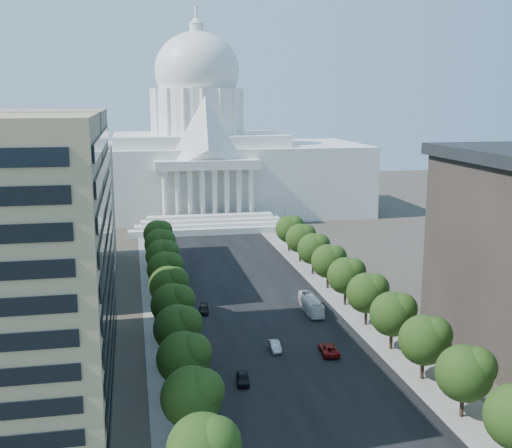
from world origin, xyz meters
TOP-DOWN VIEW (x-y plane):
  - road_asphalt at (0.00, 90.00)m, footprint 30.00×260.00m
  - sidewalk_left at (-19.00, 90.00)m, footprint 8.00×260.00m
  - sidewalk_right at (19.00, 90.00)m, footprint 8.00×260.00m
  - capitol at (0.00, 184.89)m, footprint 120.00×56.00m
  - office_block_left_far at (-48.00, 100.00)m, footprint 38.00×52.00m
  - tree_l_a at (-17.66, 11.81)m, footprint 7.79×7.60m
  - tree_l_b at (-17.66, 23.81)m, footprint 7.79×7.60m
  - tree_l_c at (-17.66, 35.81)m, footprint 7.79×7.60m
  - tree_l_d at (-17.66, 47.81)m, footprint 7.79×7.60m
  - tree_l_e at (-17.66, 59.81)m, footprint 7.79×7.60m
  - tree_l_f at (-17.66, 71.81)m, footprint 7.79×7.60m
  - tree_l_g at (-17.66, 83.81)m, footprint 7.79×7.60m
  - tree_l_h at (-17.66, 95.81)m, footprint 7.79×7.60m
  - tree_l_i at (-17.66, 107.81)m, footprint 7.79×7.60m
  - tree_l_j at (-17.66, 119.81)m, footprint 7.79×7.60m
  - tree_r_b at (18.34, 23.81)m, footprint 7.79×7.60m
  - tree_r_c at (18.34, 35.81)m, footprint 7.79×7.60m
  - tree_r_d at (18.34, 47.81)m, footprint 7.79×7.60m
  - tree_r_e at (18.34, 59.81)m, footprint 7.79×7.60m
  - tree_r_f at (18.34, 71.81)m, footprint 7.79×7.60m
  - tree_r_g at (18.34, 83.81)m, footprint 7.79×7.60m
  - tree_r_h at (18.34, 95.81)m, footprint 7.79×7.60m
  - tree_r_i at (18.34, 107.81)m, footprint 7.79×7.60m
  - tree_r_j at (18.34, 119.81)m, footprint 7.79×7.60m
  - streetlight_b at (19.90, 35.00)m, footprint 2.61×0.44m
  - streetlight_c at (19.90, 60.00)m, footprint 2.61×0.44m
  - streetlight_d at (19.90, 85.00)m, footprint 2.61×0.44m
  - streetlight_e at (19.90, 110.00)m, footprint 2.61×0.44m
  - streetlight_f at (19.90, 135.00)m, footprint 2.61×0.44m
  - car_dark_a at (-8.99, 39.51)m, footprint 2.36×4.78m
  - car_silver at (-1.50, 50.92)m, footprint 1.78×4.71m
  - car_red at (6.95, 47.80)m, footprint 3.22×6.14m
  - car_dark_b at (-11.14, 72.38)m, footprint 2.47×4.89m
  - city_bus at (9.85, 68.88)m, footprint 2.92×11.33m

SIDE VIEW (x-z plane):
  - road_asphalt at x=0.00m, z-range -0.01..0.01m
  - sidewalk_left at x=-19.00m, z-range -0.01..0.01m
  - sidewalk_right at x=19.00m, z-range -0.01..0.01m
  - car_dark_b at x=-11.14m, z-range 0.00..1.36m
  - car_silver at x=-1.50m, z-range 0.00..1.53m
  - car_dark_a at x=-8.99m, z-range 0.00..1.57m
  - car_red at x=6.95m, z-range 0.00..1.65m
  - city_bus at x=9.85m, z-range 0.00..3.14m
  - streetlight_b at x=19.90m, z-range 1.32..10.32m
  - streetlight_c at x=19.90m, z-range 1.32..10.32m
  - streetlight_d at x=19.90m, z-range 1.32..10.32m
  - streetlight_e at x=19.90m, z-range 1.32..10.32m
  - streetlight_f at x=19.90m, z-range 1.32..10.32m
  - tree_l_a at x=-17.66m, z-range 1.47..11.44m
  - tree_l_b at x=-17.66m, z-range 1.47..11.44m
  - tree_l_c at x=-17.66m, z-range 1.47..11.44m
  - tree_l_d at x=-17.66m, z-range 1.47..11.44m
  - tree_l_e at x=-17.66m, z-range 1.47..11.44m
  - tree_l_f at x=-17.66m, z-range 1.47..11.44m
  - tree_l_g at x=-17.66m, z-range 1.47..11.44m
  - tree_l_h at x=-17.66m, z-range 1.47..11.44m
  - tree_l_i at x=-17.66m, z-range 1.47..11.44m
  - tree_l_j at x=-17.66m, z-range 1.47..11.44m
  - tree_r_b at x=18.34m, z-range 1.47..11.44m
  - tree_r_c at x=18.34m, z-range 1.47..11.44m
  - tree_r_d at x=18.34m, z-range 1.47..11.44m
  - tree_r_e at x=18.34m, z-range 1.47..11.44m
  - tree_r_f at x=18.34m, z-range 1.47..11.44m
  - tree_r_g at x=18.34m, z-range 1.47..11.44m
  - tree_r_h at x=18.34m, z-range 1.47..11.44m
  - tree_r_i at x=18.34m, z-range 1.47..11.44m
  - tree_r_j at x=18.34m, z-range 1.47..11.44m
  - office_block_left_far at x=-48.00m, z-range 0.00..30.00m
  - capitol at x=0.00m, z-range -16.49..56.51m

